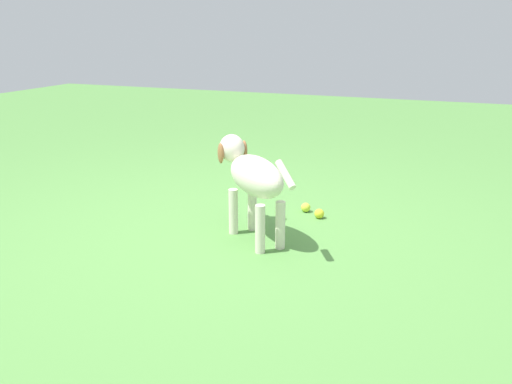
% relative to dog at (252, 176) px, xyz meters
% --- Properties ---
extents(ground, '(14.00, 14.00, 0.00)m').
position_rel_dog_xyz_m(ground, '(0.17, 0.07, -0.39)').
color(ground, '#548C42').
extents(dog, '(0.71, 0.61, 0.60)m').
position_rel_dog_xyz_m(dog, '(0.00, 0.00, 0.00)').
color(dog, silver).
rests_on(dog, ground).
extents(tennis_ball_0, '(0.07, 0.07, 0.07)m').
position_rel_dog_xyz_m(tennis_ball_0, '(-0.29, -0.49, -0.36)').
color(tennis_ball_0, yellow).
rests_on(tennis_ball_0, ground).
extents(tennis_ball_1, '(0.07, 0.07, 0.07)m').
position_rel_dog_xyz_m(tennis_ball_1, '(-0.17, -0.58, -0.36)').
color(tennis_ball_1, '#CCDD3C').
rests_on(tennis_ball_1, ground).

